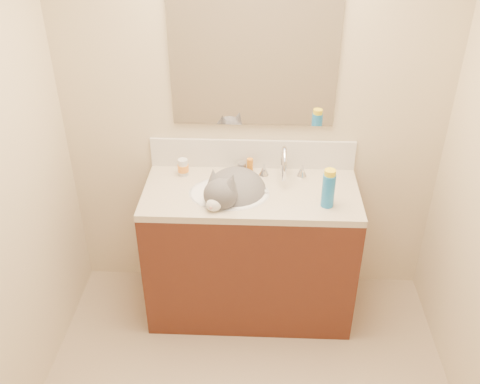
# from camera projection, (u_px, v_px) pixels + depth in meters

# --- Properties ---
(room_shell) EXTENTS (2.24, 2.54, 2.52)m
(room_shell) POSITION_uv_depth(u_px,v_px,m) (246.00, 186.00, 1.81)
(room_shell) COLOR beige
(room_shell) RESTS_ON ground
(vanity_cabinet) EXTENTS (1.20, 0.55, 0.82)m
(vanity_cabinet) POSITION_uv_depth(u_px,v_px,m) (250.00, 254.00, 3.20)
(vanity_cabinet) COLOR #471E13
(vanity_cabinet) RESTS_ON ground
(counter_slab) EXTENTS (1.20, 0.55, 0.04)m
(counter_slab) POSITION_uv_depth(u_px,v_px,m) (251.00, 194.00, 2.98)
(counter_slab) COLOR #C3B399
(counter_slab) RESTS_ON vanity_cabinet
(basin) EXTENTS (0.45, 0.36, 0.14)m
(basin) POSITION_uv_depth(u_px,v_px,m) (229.00, 203.00, 2.98)
(basin) COLOR white
(basin) RESTS_ON vanity_cabinet
(faucet) EXTENTS (0.28, 0.20, 0.21)m
(faucet) POSITION_uv_depth(u_px,v_px,m) (284.00, 166.00, 3.03)
(faucet) COLOR silver
(faucet) RESTS_ON counter_slab
(cat) EXTENTS (0.47, 0.53, 0.36)m
(cat) POSITION_uv_depth(u_px,v_px,m) (233.00, 193.00, 2.96)
(cat) COLOR #514F51
(cat) RESTS_ON basin
(backsplash) EXTENTS (1.20, 0.02, 0.18)m
(backsplash) POSITION_uv_depth(u_px,v_px,m) (252.00, 154.00, 3.14)
(backsplash) COLOR silver
(backsplash) RESTS_ON counter_slab
(mirror) EXTENTS (0.90, 0.02, 0.80)m
(mirror) POSITION_uv_depth(u_px,v_px,m) (254.00, 55.00, 2.82)
(mirror) COLOR white
(mirror) RESTS_ON room_shell
(pill_bottle) EXTENTS (0.06, 0.06, 0.10)m
(pill_bottle) POSITION_uv_depth(u_px,v_px,m) (183.00, 167.00, 3.08)
(pill_bottle) COLOR silver
(pill_bottle) RESTS_ON counter_slab
(pill_label) EXTENTS (0.07, 0.07, 0.04)m
(pill_label) POSITION_uv_depth(u_px,v_px,m) (183.00, 168.00, 3.09)
(pill_label) COLOR orange
(pill_label) RESTS_ON pill_bottle
(silver_jar) EXTENTS (0.06, 0.06, 0.06)m
(silver_jar) POSITION_uv_depth(u_px,v_px,m) (241.00, 167.00, 3.12)
(silver_jar) COLOR #B7B7BC
(silver_jar) RESTS_ON counter_slab
(amber_bottle) EXTENTS (0.04, 0.04, 0.09)m
(amber_bottle) POSITION_uv_depth(u_px,v_px,m) (250.00, 166.00, 3.11)
(amber_bottle) COLOR orange
(amber_bottle) RESTS_ON counter_slab
(toothbrush) EXTENTS (0.10, 0.12, 0.01)m
(toothbrush) POSITION_uv_depth(u_px,v_px,m) (260.00, 187.00, 2.98)
(toothbrush) COLOR silver
(toothbrush) RESTS_ON counter_slab
(toothbrush_head) EXTENTS (0.03, 0.03, 0.01)m
(toothbrush_head) POSITION_uv_depth(u_px,v_px,m) (260.00, 187.00, 2.98)
(toothbrush_head) COLOR #5A86C0
(toothbrush_head) RESTS_ON counter_slab
(spray_can) EXTENTS (0.09, 0.09, 0.19)m
(spray_can) POSITION_uv_depth(u_px,v_px,m) (328.00, 190.00, 2.79)
(spray_can) COLOR blue
(spray_can) RESTS_ON counter_slab
(spray_cap) EXTENTS (0.08, 0.08, 0.04)m
(spray_cap) POSITION_uv_depth(u_px,v_px,m) (330.00, 173.00, 2.73)
(spray_cap) COLOR yellow
(spray_cap) RESTS_ON spray_can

